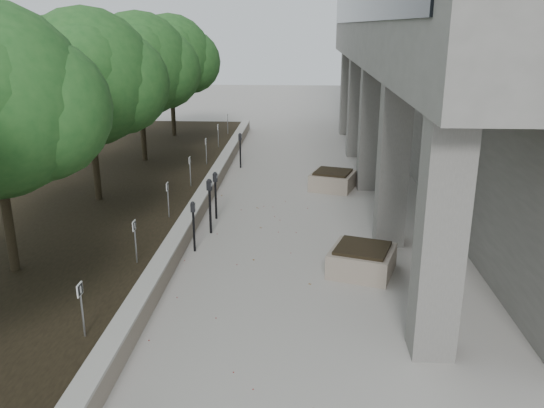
% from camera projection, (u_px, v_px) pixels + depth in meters
% --- Properties ---
extents(ground, '(90.00, 90.00, 0.00)m').
position_uv_depth(ground, '(223.00, 380.00, 8.71)').
color(ground, '#9F9992').
rests_on(ground, ground).
extents(retaining_wall, '(0.39, 26.00, 0.50)m').
position_uv_depth(retaining_wall, '(205.00, 195.00, 17.29)').
color(retaining_wall, gray).
rests_on(retaining_wall, ground).
extents(planting_bed, '(7.00, 26.00, 0.40)m').
position_uv_depth(planting_bed, '(89.00, 195.00, 17.50)').
color(planting_bed, black).
rests_on(planting_bed, ground).
extents(crabapple_tree_3, '(4.60, 4.00, 5.44)m').
position_uv_depth(crabapple_tree_3, '(90.00, 106.00, 15.61)').
color(crabapple_tree_3, '#1F511E').
rests_on(crabapple_tree_3, planting_bed).
extents(crabapple_tree_4, '(4.60, 4.00, 5.44)m').
position_uv_depth(crabapple_tree_4, '(140.00, 87.00, 20.37)').
color(crabapple_tree_4, '#1F511E').
rests_on(crabapple_tree_4, planting_bed).
extents(crabapple_tree_5, '(4.60, 4.00, 5.44)m').
position_uv_depth(crabapple_tree_5, '(171.00, 76.00, 25.12)').
color(crabapple_tree_5, '#1F511E').
rests_on(crabapple_tree_5, planting_bed).
extents(parking_sign_2, '(0.04, 0.22, 0.96)m').
position_uv_depth(parking_sign_2, '(82.00, 310.00, 9.04)').
color(parking_sign_2, black).
rests_on(parking_sign_2, planting_bed).
extents(parking_sign_3, '(0.04, 0.22, 0.96)m').
position_uv_depth(parking_sign_3, '(135.00, 242.00, 11.89)').
color(parking_sign_3, black).
rests_on(parking_sign_3, planting_bed).
extents(parking_sign_4, '(0.04, 0.22, 0.96)m').
position_uv_depth(parking_sign_4, '(168.00, 200.00, 14.75)').
color(parking_sign_4, black).
rests_on(parking_sign_4, planting_bed).
extents(parking_sign_5, '(0.04, 0.22, 0.96)m').
position_uv_depth(parking_sign_5, '(190.00, 172.00, 17.60)').
color(parking_sign_5, black).
rests_on(parking_sign_5, planting_bed).
extents(parking_sign_6, '(0.04, 0.22, 0.96)m').
position_uv_depth(parking_sign_6, '(206.00, 151.00, 20.45)').
color(parking_sign_6, black).
rests_on(parking_sign_6, planting_bed).
extents(parking_sign_7, '(0.04, 0.22, 0.96)m').
position_uv_depth(parking_sign_7, '(218.00, 136.00, 23.30)').
color(parking_sign_7, black).
rests_on(parking_sign_7, planting_bed).
extents(parking_sign_8, '(0.04, 0.22, 0.96)m').
position_uv_depth(parking_sign_8, '(228.00, 124.00, 26.15)').
color(parking_sign_8, black).
rests_on(parking_sign_8, planting_bed).
extents(parking_meter_2, '(0.13, 0.09, 1.28)m').
position_uv_depth(parking_meter_2, '(194.00, 227.00, 13.48)').
color(parking_meter_2, black).
rests_on(parking_meter_2, ground).
extents(parking_meter_3, '(0.17, 0.14, 1.50)m').
position_uv_depth(parking_meter_3, '(210.00, 206.00, 14.64)').
color(parking_meter_3, black).
rests_on(parking_meter_3, ground).
extents(parking_meter_4, '(0.16, 0.13, 1.39)m').
position_uv_depth(parking_meter_4, '(216.00, 195.00, 15.77)').
color(parking_meter_4, black).
rests_on(parking_meter_4, ground).
extents(parking_meter_5, '(0.15, 0.12, 1.38)m').
position_uv_depth(parking_meter_5, '(240.00, 150.00, 21.46)').
color(parking_meter_5, black).
rests_on(parking_meter_5, ground).
extents(planter_front, '(1.68, 1.68, 0.62)m').
position_uv_depth(planter_front, '(362.00, 260.00, 12.41)').
color(planter_front, gray).
rests_on(planter_front, ground).
extents(planter_back, '(1.68, 1.68, 0.63)m').
position_uv_depth(planter_back, '(333.00, 180.00, 18.78)').
color(planter_back, gray).
rests_on(planter_back, ground).
extents(berry_scatter, '(3.30, 14.10, 0.02)m').
position_uv_depth(berry_scatter, '(248.00, 254.00, 13.47)').
color(berry_scatter, maroon).
rests_on(berry_scatter, ground).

